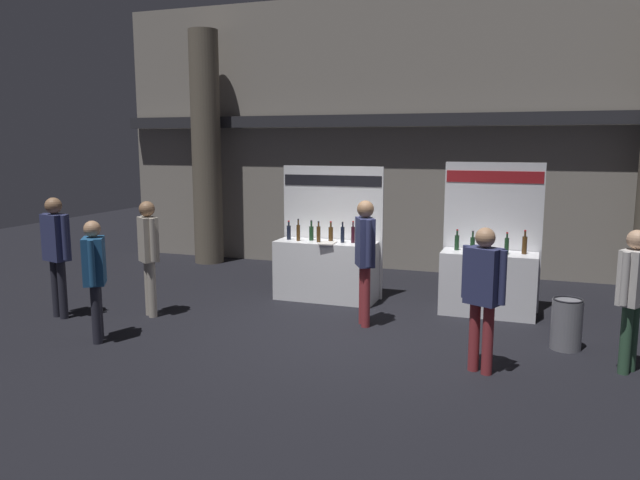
{
  "coord_description": "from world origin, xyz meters",
  "views": [
    {
      "loc": [
        2.41,
        -7.77,
        2.61
      ],
      "look_at": [
        -0.49,
        0.36,
        1.23
      ],
      "focal_mm": 34.23,
      "sensor_mm": 36.0,
      "label": 1
    }
  ],
  "objects_px": {
    "exhibitor_booth_1": "(489,276)",
    "visitor_1": "(95,270)",
    "visitor_3": "(483,287)",
    "visitor_4": "(365,252)",
    "visitor_2": "(56,246)",
    "exhibitor_booth_0": "(327,265)",
    "trash_bin": "(567,324)",
    "visitor_5": "(149,249)",
    "visitor_0": "(633,289)"
  },
  "relations": [
    {
      "from": "exhibitor_booth_1",
      "to": "visitor_1",
      "type": "bearing_deg",
      "value": -146.89
    },
    {
      "from": "exhibitor_booth_1",
      "to": "visitor_3",
      "type": "relative_size",
      "value": 1.38
    },
    {
      "from": "exhibitor_booth_1",
      "to": "visitor_1",
      "type": "distance_m",
      "value": 5.7
    },
    {
      "from": "visitor_4",
      "to": "visitor_2",
      "type": "bearing_deg",
      "value": -103.43
    },
    {
      "from": "exhibitor_booth_0",
      "to": "exhibitor_booth_1",
      "type": "distance_m",
      "value": 2.63
    },
    {
      "from": "exhibitor_booth_1",
      "to": "visitor_4",
      "type": "height_order",
      "value": "exhibitor_booth_1"
    },
    {
      "from": "visitor_4",
      "to": "exhibitor_booth_1",
      "type": "bearing_deg",
      "value": 98.97
    },
    {
      "from": "trash_bin",
      "to": "visitor_5",
      "type": "relative_size",
      "value": 0.38
    },
    {
      "from": "visitor_1",
      "to": "visitor_5",
      "type": "distance_m",
      "value": 1.26
    },
    {
      "from": "exhibitor_booth_1",
      "to": "visitor_0",
      "type": "distance_m",
      "value": 2.64
    },
    {
      "from": "visitor_2",
      "to": "visitor_1",
      "type": "bearing_deg",
      "value": 166.56
    },
    {
      "from": "exhibitor_booth_0",
      "to": "visitor_5",
      "type": "height_order",
      "value": "exhibitor_booth_0"
    },
    {
      "from": "visitor_3",
      "to": "visitor_5",
      "type": "relative_size",
      "value": 0.96
    },
    {
      "from": "visitor_1",
      "to": "visitor_5",
      "type": "xyz_separation_m",
      "value": [
        -0.05,
        1.26,
        0.07
      ]
    },
    {
      "from": "visitor_1",
      "to": "visitor_3",
      "type": "xyz_separation_m",
      "value": [
        4.88,
        0.56,
        0.04
      ]
    },
    {
      "from": "trash_bin",
      "to": "visitor_1",
      "type": "relative_size",
      "value": 0.41
    },
    {
      "from": "visitor_1",
      "to": "visitor_3",
      "type": "bearing_deg",
      "value": 63.71
    },
    {
      "from": "exhibitor_booth_1",
      "to": "visitor_0",
      "type": "bearing_deg",
      "value": -49.18
    },
    {
      "from": "exhibitor_booth_0",
      "to": "visitor_1",
      "type": "xyz_separation_m",
      "value": [
        -2.14,
        -3.11,
        0.38
      ]
    },
    {
      "from": "visitor_3",
      "to": "exhibitor_booth_0",
      "type": "bearing_deg",
      "value": 162.15
    },
    {
      "from": "visitor_5",
      "to": "visitor_3",
      "type": "bearing_deg",
      "value": 28.0
    },
    {
      "from": "visitor_4",
      "to": "visitor_0",
      "type": "bearing_deg",
      "value": 49.37
    },
    {
      "from": "visitor_4",
      "to": "visitor_1",
      "type": "bearing_deg",
      "value": -87.02
    },
    {
      "from": "visitor_0",
      "to": "visitor_5",
      "type": "relative_size",
      "value": 0.94
    },
    {
      "from": "visitor_2",
      "to": "exhibitor_booth_0",
      "type": "bearing_deg",
      "value": -129.2
    },
    {
      "from": "exhibitor_booth_0",
      "to": "visitor_4",
      "type": "xyz_separation_m",
      "value": [
        1.0,
        -1.23,
        0.49
      ]
    },
    {
      "from": "visitor_0",
      "to": "visitor_3",
      "type": "relative_size",
      "value": 0.98
    },
    {
      "from": "visitor_3",
      "to": "visitor_4",
      "type": "relative_size",
      "value": 0.93
    },
    {
      "from": "exhibitor_booth_1",
      "to": "visitor_0",
      "type": "xyz_separation_m",
      "value": [
        1.7,
        -1.97,
        0.39
      ]
    },
    {
      "from": "visitor_0",
      "to": "exhibitor_booth_0",
      "type": "bearing_deg",
      "value": 97.06
    },
    {
      "from": "exhibitor_booth_0",
      "to": "exhibitor_booth_1",
      "type": "xyz_separation_m",
      "value": [
        2.63,
        -0.01,
        -0.0
      ]
    },
    {
      "from": "trash_bin",
      "to": "visitor_4",
      "type": "height_order",
      "value": "visitor_4"
    },
    {
      "from": "visitor_0",
      "to": "visitor_3",
      "type": "height_order",
      "value": "visitor_3"
    },
    {
      "from": "visitor_0",
      "to": "visitor_1",
      "type": "bearing_deg",
      "value": 131.56
    },
    {
      "from": "trash_bin",
      "to": "visitor_1",
      "type": "bearing_deg",
      "value": -163.21
    },
    {
      "from": "visitor_4",
      "to": "visitor_5",
      "type": "height_order",
      "value": "visitor_4"
    },
    {
      "from": "visitor_2",
      "to": "visitor_3",
      "type": "xyz_separation_m",
      "value": [
        6.17,
        -0.17,
        -0.09
      ]
    },
    {
      "from": "trash_bin",
      "to": "visitor_3",
      "type": "bearing_deg",
      "value": -128.74
    },
    {
      "from": "visitor_2",
      "to": "visitor_3",
      "type": "relative_size",
      "value": 1.08
    },
    {
      "from": "exhibitor_booth_0",
      "to": "visitor_2",
      "type": "xyz_separation_m",
      "value": [
        -3.43,
        -2.38,
        0.51
      ]
    },
    {
      "from": "visitor_1",
      "to": "trash_bin",
      "type": "bearing_deg",
      "value": 73.89
    },
    {
      "from": "exhibitor_booth_1",
      "to": "visitor_4",
      "type": "distance_m",
      "value": 2.1
    },
    {
      "from": "visitor_0",
      "to": "visitor_4",
      "type": "xyz_separation_m",
      "value": [
        -3.33,
        0.75,
        0.1
      ]
    },
    {
      "from": "visitor_1",
      "to": "visitor_4",
      "type": "bearing_deg",
      "value": 88.07
    },
    {
      "from": "visitor_1",
      "to": "visitor_3",
      "type": "height_order",
      "value": "visitor_3"
    },
    {
      "from": "visitor_1",
      "to": "visitor_0",
      "type": "bearing_deg",
      "value": 67.04
    },
    {
      "from": "visitor_0",
      "to": "visitor_4",
      "type": "relative_size",
      "value": 0.91
    },
    {
      "from": "visitor_2",
      "to": "visitor_4",
      "type": "relative_size",
      "value": 1.0
    },
    {
      "from": "visitor_1",
      "to": "visitor_4",
      "type": "distance_m",
      "value": 3.66
    },
    {
      "from": "exhibitor_booth_1",
      "to": "exhibitor_booth_0",
      "type": "bearing_deg",
      "value": 179.87
    }
  ]
}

